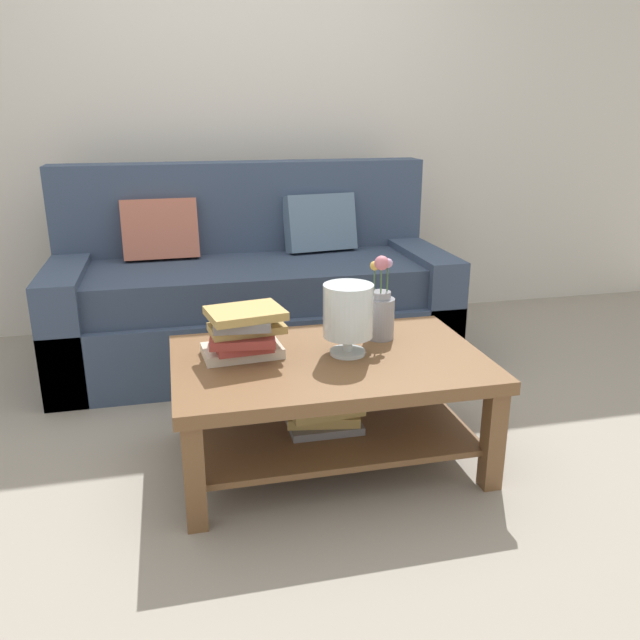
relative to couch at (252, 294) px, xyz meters
The scene contains 7 objects.
ground_plane 1.00m from the couch, 86.41° to the right, with size 10.00×10.00×0.00m, color gray.
back_wall 1.22m from the couch, 85.32° to the left, with size 6.40×0.12×2.70m, color beige.
couch is the anchor object (origin of this frame).
coffee_table 1.22m from the couch, 83.52° to the right, with size 1.19×0.77×0.44m.
book_stack_main 1.16m from the couch, 98.84° to the right, with size 0.32×0.26×0.19m.
glass_hurricane_vase 1.24m from the couch, 79.75° to the right, with size 0.19×0.19×0.28m.
flower_pitcher 1.14m from the couch, 69.44° to the right, with size 0.12×0.12×0.35m.
Camera 1 is at (-0.47, -2.48, 1.35)m, focal length 35.85 mm.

